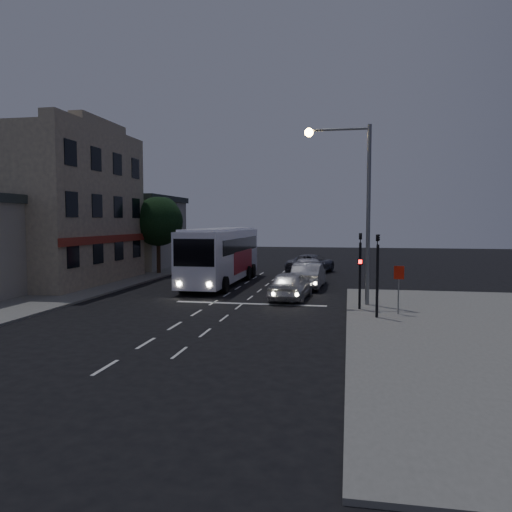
% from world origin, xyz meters
% --- Properties ---
extents(ground, '(120.00, 120.00, 0.00)m').
position_xyz_m(ground, '(0.00, 0.00, 0.00)').
color(ground, black).
extents(sidewalk_near, '(12.00, 24.00, 0.12)m').
position_xyz_m(sidewalk_near, '(13.00, -4.00, 0.06)').
color(sidewalk_near, slate).
rests_on(sidewalk_near, ground).
extents(sidewalk_far, '(12.00, 50.00, 0.12)m').
position_xyz_m(sidewalk_far, '(-13.00, 8.00, 0.06)').
color(sidewalk_far, slate).
rests_on(sidewalk_far, ground).
extents(road_markings, '(8.00, 30.55, 0.01)m').
position_xyz_m(road_markings, '(1.29, 3.31, 0.00)').
color(road_markings, silver).
rests_on(road_markings, ground).
extents(tour_bus, '(2.98, 12.58, 3.85)m').
position_xyz_m(tour_bus, '(-1.53, 9.72, 2.08)').
color(tour_bus, white).
rests_on(tour_bus, ground).
extents(car_suv, '(2.23, 4.87, 1.62)m').
position_xyz_m(car_suv, '(3.92, 3.80, 0.81)').
color(car_suv, silver).
rests_on(car_suv, ground).
extents(car_sedan_a, '(1.98, 5.08, 1.65)m').
position_xyz_m(car_sedan_a, '(4.53, 8.70, 0.82)').
color(car_sedan_a, silver).
rests_on(car_sedan_a, ground).
extents(car_sedan_b, '(3.13, 5.82, 1.60)m').
position_xyz_m(car_sedan_b, '(4.07, 13.53, 0.80)').
color(car_sedan_b, silver).
rests_on(car_sedan_b, ground).
extents(car_sedan_c, '(4.18, 6.24, 1.59)m').
position_xyz_m(car_sedan_c, '(4.00, 18.13, 0.79)').
color(car_sedan_c, slate).
rests_on(car_sedan_c, ground).
extents(traffic_signal_main, '(0.25, 0.35, 4.10)m').
position_xyz_m(traffic_signal_main, '(7.60, 0.78, 2.42)').
color(traffic_signal_main, black).
rests_on(traffic_signal_main, sidewalk_near).
extents(traffic_signal_side, '(0.18, 0.15, 4.10)m').
position_xyz_m(traffic_signal_side, '(8.30, -1.20, 2.42)').
color(traffic_signal_side, black).
rests_on(traffic_signal_side, sidewalk_near).
extents(regulatory_sign, '(0.45, 0.12, 2.20)m').
position_xyz_m(regulatory_sign, '(9.30, -0.24, 1.60)').
color(regulatory_sign, slate).
rests_on(regulatory_sign, sidewalk_near).
extents(streetlight, '(3.32, 0.44, 9.00)m').
position_xyz_m(streetlight, '(7.34, 2.20, 5.73)').
color(streetlight, slate).
rests_on(streetlight, sidewalk_near).
extents(main_building, '(10.12, 12.00, 11.00)m').
position_xyz_m(main_building, '(-13.96, 8.00, 5.16)').
color(main_building, gray).
rests_on(main_building, sidewalk_far).
extents(low_building_north, '(9.40, 9.40, 6.50)m').
position_xyz_m(low_building_north, '(-13.50, 20.00, 3.39)').
color(low_building_north, '#9F9991').
rests_on(low_building_north, sidewalk_far).
extents(street_tree, '(4.00, 4.00, 6.20)m').
position_xyz_m(street_tree, '(-8.21, 15.02, 4.50)').
color(street_tree, black).
rests_on(street_tree, sidewalk_far).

